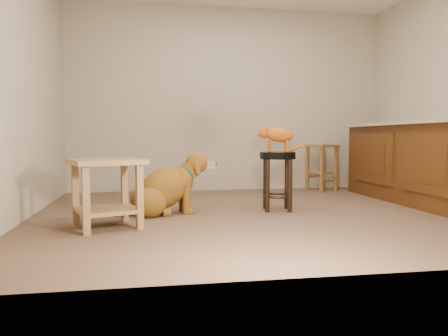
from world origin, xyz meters
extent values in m
cube|color=brown|center=(0.00, 0.00, 0.00)|extent=(4.50, 4.00, 0.01)
cube|color=#A59985|center=(0.00, 2.00, 1.30)|extent=(4.50, 0.04, 2.60)
cube|color=#A59985|center=(0.00, -2.00, 1.30)|extent=(4.50, 0.04, 2.60)
cube|color=#A59985|center=(-2.25, 0.00, 1.30)|extent=(0.04, 4.00, 2.60)
cube|color=#48270C|center=(1.95, 0.30, 0.45)|extent=(0.60, 2.50, 0.90)
cube|color=gray|center=(1.92, 0.30, 0.92)|extent=(0.70, 2.56, 0.04)
cube|color=black|center=(1.99, 0.30, 0.05)|extent=(0.52, 2.50, 0.10)
cube|color=#48270C|center=(1.64, -0.25, 0.50)|extent=(0.02, 0.90, 0.62)
cube|color=#48270C|center=(1.64, 0.85, 0.50)|extent=(0.02, 0.90, 0.62)
cube|color=#3B1F0A|center=(1.63, -0.25, 0.50)|extent=(0.02, 0.60, 0.40)
cube|color=#3B1F0A|center=(1.63, 0.85, 0.50)|extent=(0.02, 0.60, 0.40)
cylinder|color=black|center=(0.32, 0.23, 0.27)|extent=(0.05, 0.05, 0.54)
cylinder|color=black|center=(0.09, 0.27, 0.27)|extent=(0.05, 0.05, 0.54)
cylinder|color=black|center=(0.28, 0.01, 0.27)|extent=(0.05, 0.05, 0.54)
cylinder|color=black|center=(0.06, 0.05, 0.27)|extent=(0.05, 0.05, 0.54)
torus|color=black|center=(0.19, 0.14, 0.16)|extent=(0.36, 0.36, 0.02)
cylinder|color=black|center=(0.19, 0.14, 0.57)|extent=(0.37, 0.37, 0.07)
cube|color=brown|center=(1.38, 1.89, 0.31)|extent=(0.05, 0.05, 0.62)
cube|color=brown|center=(1.12, 1.77, 0.31)|extent=(0.05, 0.05, 0.62)
cube|color=brown|center=(1.50, 1.63, 0.31)|extent=(0.05, 0.05, 0.62)
cube|color=brown|center=(1.24, 1.51, 0.31)|extent=(0.05, 0.05, 0.62)
cube|color=brown|center=(1.31, 1.70, 0.64)|extent=(0.47, 0.47, 0.04)
cube|color=olive|center=(-1.34, -0.18, 0.27)|extent=(0.07, 0.07, 0.54)
cube|color=olive|center=(-1.75, -0.33, 0.27)|extent=(0.07, 0.07, 0.54)
cube|color=olive|center=(-1.20, -0.59, 0.27)|extent=(0.07, 0.07, 0.54)
cube|color=olive|center=(-1.60, -0.73, 0.27)|extent=(0.07, 0.07, 0.54)
cube|color=olive|center=(-1.47, -0.46, 0.56)|extent=(0.71, 0.71, 0.04)
cube|color=olive|center=(-1.47, -0.46, 0.15)|extent=(0.60, 0.60, 0.03)
ellipsoid|color=brown|center=(-1.15, 0.21, 0.14)|extent=(0.36, 0.31, 0.29)
ellipsoid|color=brown|center=(-1.12, -0.02, 0.14)|extent=(0.36, 0.31, 0.29)
cylinder|color=brown|center=(-1.00, 0.26, 0.04)|extent=(0.09, 0.10, 0.09)
cylinder|color=brown|center=(-0.96, -0.01, 0.04)|extent=(0.09, 0.10, 0.09)
ellipsoid|color=brown|center=(-0.98, 0.12, 0.26)|extent=(0.71, 0.45, 0.60)
ellipsoid|color=brown|center=(-0.81, 0.15, 0.33)|extent=(0.29, 0.31, 0.30)
cylinder|color=brown|center=(-0.79, 0.24, 0.17)|extent=(0.09, 0.09, 0.35)
cylinder|color=brown|center=(-0.76, 0.07, 0.17)|extent=(0.09, 0.09, 0.35)
sphere|color=brown|center=(-0.76, 0.24, 0.02)|extent=(0.09, 0.09, 0.09)
sphere|color=brown|center=(-0.73, 0.08, 0.02)|extent=(0.09, 0.09, 0.09)
cylinder|color=brown|center=(-0.74, 0.16, 0.42)|extent=(0.24, 0.19, 0.22)
ellipsoid|color=brown|center=(-0.65, 0.17, 0.50)|extent=(0.25, 0.23, 0.21)
cube|color=#917E5A|center=(-0.53, 0.19, 0.48)|extent=(0.16, 0.10, 0.10)
sphere|color=black|center=(-0.46, 0.20, 0.49)|extent=(0.05, 0.05, 0.05)
cube|color=brown|center=(-0.68, 0.27, 0.48)|extent=(0.05, 0.06, 0.16)
cube|color=brown|center=(-0.65, 0.08, 0.48)|extent=(0.05, 0.06, 0.16)
torus|color=#0B5A45|center=(-0.74, 0.16, 0.41)|extent=(0.15, 0.21, 0.18)
cylinder|color=#D8BF4C|center=(-0.69, 0.17, 0.35)|extent=(0.01, 0.04, 0.04)
cylinder|color=brown|center=(-1.32, 0.11, 0.03)|extent=(0.27, 0.19, 0.06)
ellipsoid|color=#A24A10|center=(0.20, 0.14, 0.79)|extent=(0.32, 0.19, 0.19)
cylinder|color=#A24A10|center=(0.12, 0.19, 0.67)|extent=(0.03, 0.03, 0.12)
sphere|color=#A24A10|center=(0.12, 0.19, 0.62)|extent=(0.04, 0.04, 0.04)
cylinder|color=#A24A10|center=(0.11, 0.11, 0.67)|extent=(0.03, 0.03, 0.12)
sphere|color=#A24A10|center=(0.11, 0.11, 0.62)|extent=(0.04, 0.04, 0.04)
cylinder|color=#A24A10|center=(0.28, 0.16, 0.67)|extent=(0.03, 0.03, 0.12)
sphere|color=#A24A10|center=(0.28, 0.16, 0.62)|extent=(0.04, 0.04, 0.04)
cylinder|color=#A24A10|center=(0.27, 0.08, 0.67)|extent=(0.03, 0.03, 0.12)
sphere|color=#A24A10|center=(0.27, 0.08, 0.62)|extent=(0.04, 0.04, 0.04)
sphere|color=#A24A10|center=(0.05, 0.16, 0.80)|extent=(0.11, 0.11, 0.11)
sphere|color=#A24A10|center=(0.00, 0.17, 0.79)|extent=(0.04, 0.04, 0.04)
sphere|color=brown|center=(-0.01, 0.17, 0.79)|extent=(0.02, 0.02, 0.02)
cone|color=#A24A10|center=(0.06, 0.19, 0.86)|extent=(0.05, 0.05, 0.05)
cone|color=#C66B60|center=(0.06, 0.19, 0.86)|extent=(0.03, 0.03, 0.03)
cone|color=#A24A10|center=(0.05, 0.13, 0.86)|extent=(0.05, 0.05, 0.05)
cone|color=#C66B60|center=(0.05, 0.13, 0.86)|extent=(0.03, 0.03, 0.03)
cylinder|color=#A24A10|center=(0.36, 0.15, 0.64)|extent=(0.23, 0.09, 0.11)
camera|label=1|loc=(-1.11, -4.20, 0.76)|focal=35.00mm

